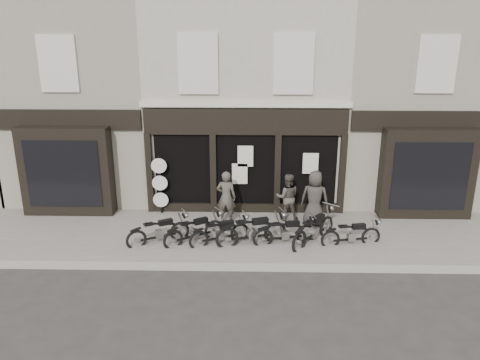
{
  "coord_description": "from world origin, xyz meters",
  "views": [
    {
      "loc": [
        0.18,
        -13.12,
        6.49
      ],
      "look_at": [
        -0.16,
        1.6,
        1.75
      ],
      "focal_mm": 35.0,
      "sensor_mm": 36.0,
      "label": 1
    }
  ],
  "objects_px": {
    "motorcycle_3": "(252,233)",
    "man_centre": "(287,197)",
    "motorcycle_2": "(220,235)",
    "motorcycle_4": "(285,234)",
    "man_left": "(226,197)",
    "motorcycle_1": "(195,233)",
    "man_right": "(315,198)",
    "motorcycle_5": "(314,232)",
    "motorcycle_6": "(352,236)",
    "motorcycle_0": "(159,233)",
    "advert_sign_post": "(160,187)"
  },
  "relations": [
    {
      "from": "motorcycle_3",
      "to": "man_centre",
      "type": "bearing_deg",
      "value": 39.86
    },
    {
      "from": "motorcycle_4",
      "to": "man_right",
      "type": "distance_m",
      "value": 1.92
    },
    {
      "from": "man_left",
      "to": "motorcycle_5",
      "type": "bearing_deg",
      "value": 161.29
    },
    {
      "from": "motorcycle_3",
      "to": "man_centre",
      "type": "relative_size",
      "value": 1.34
    },
    {
      "from": "motorcycle_1",
      "to": "motorcycle_4",
      "type": "distance_m",
      "value": 2.85
    },
    {
      "from": "motorcycle_0",
      "to": "motorcycle_3",
      "type": "distance_m",
      "value": 2.93
    },
    {
      "from": "motorcycle_1",
      "to": "motorcycle_5",
      "type": "xyz_separation_m",
      "value": [
        3.76,
        0.09,
        0.03
      ]
    },
    {
      "from": "motorcycle_1",
      "to": "advert_sign_post",
      "type": "bearing_deg",
      "value": 88.84
    },
    {
      "from": "motorcycle_1",
      "to": "motorcycle_3",
      "type": "xyz_separation_m",
      "value": [
        1.82,
        -0.1,
        0.04
      ]
    },
    {
      "from": "man_right",
      "to": "advert_sign_post",
      "type": "bearing_deg",
      "value": 2.9
    },
    {
      "from": "motorcycle_1",
      "to": "motorcycle_3",
      "type": "distance_m",
      "value": 1.82
    },
    {
      "from": "motorcycle_0",
      "to": "motorcycle_1",
      "type": "height_order",
      "value": "motorcycle_1"
    },
    {
      "from": "motorcycle_6",
      "to": "advert_sign_post",
      "type": "relative_size",
      "value": 0.85
    },
    {
      "from": "motorcycle_2",
      "to": "motorcycle_3",
      "type": "xyz_separation_m",
      "value": [
        1.0,
        -0.01,
        0.05
      ]
    },
    {
      "from": "motorcycle_5",
      "to": "motorcycle_6",
      "type": "xyz_separation_m",
      "value": [
        1.15,
        -0.19,
        -0.06
      ]
    },
    {
      "from": "motorcycle_4",
      "to": "motorcycle_6",
      "type": "distance_m",
      "value": 2.06
    },
    {
      "from": "motorcycle_2",
      "to": "advert_sign_post",
      "type": "xyz_separation_m",
      "value": [
        -2.31,
        2.42,
        0.72
      ]
    },
    {
      "from": "motorcycle_3",
      "to": "motorcycle_6",
      "type": "xyz_separation_m",
      "value": [
        3.09,
        0.0,
        -0.07
      ]
    },
    {
      "from": "motorcycle_3",
      "to": "motorcycle_5",
      "type": "distance_m",
      "value": 1.94
    },
    {
      "from": "man_centre",
      "to": "man_right",
      "type": "xyz_separation_m",
      "value": [
        0.89,
        -0.42,
        0.12
      ]
    },
    {
      "from": "motorcycle_3",
      "to": "man_right",
      "type": "relative_size",
      "value": 1.17
    },
    {
      "from": "man_centre",
      "to": "man_right",
      "type": "height_order",
      "value": "man_right"
    },
    {
      "from": "man_left",
      "to": "advert_sign_post",
      "type": "bearing_deg",
      "value": -10.06
    },
    {
      "from": "motorcycle_3",
      "to": "advert_sign_post",
      "type": "bearing_deg",
      "value": 125.83
    },
    {
      "from": "motorcycle_1",
      "to": "man_centre",
      "type": "height_order",
      "value": "man_centre"
    },
    {
      "from": "motorcycle_4",
      "to": "motorcycle_6",
      "type": "height_order",
      "value": "motorcycle_4"
    },
    {
      "from": "motorcycle_5",
      "to": "man_left",
      "type": "distance_m",
      "value": 3.23
    },
    {
      "from": "motorcycle_1",
      "to": "motorcycle_3",
      "type": "bearing_deg",
      "value": -36.87
    },
    {
      "from": "motorcycle_2",
      "to": "motorcycle_5",
      "type": "distance_m",
      "value": 2.94
    },
    {
      "from": "motorcycle_4",
      "to": "man_left",
      "type": "distance_m",
      "value": 2.57
    },
    {
      "from": "motorcycle_6",
      "to": "man_right",
      "type": "distance_m",
      "value": 1.93
    },
    {
      "from": "motorcycle_2",
      "to": "motorcycle_6",
      "type": "bearing_deg",
      "value": -25.86
    },
    {
      "from": "motorcycle_3",
      "to": "motorcycle_4",
      "type": "height_order",
      "value": "motorcycle_3"
    },
    {
      "from": "man_right",
      "to": "motorcycle_0",
      "type": "bearing_deg",
      "value": 28.98
    },
    {
      "from": "motorcycle_3",
      "to": "motorcycle_6",
      "type": "height_order",
      "value": "motorcycle_3"
    },
    {
      "from": "motorcycle_2",
      "to": "motorcycle_6",
      "type": "xyz_separation_m",
      "value": [
        4.09,
        -0.0,
        -0.02
      ]
    },
    {
      "from": "motorcycle_2",
      "to": "motorcycle_1",
      "type": "bearing_deg",
      "value": 147.74
    },
    {
      "from": "motorcycle_4",
      "to": "man_centre",
      "type": "relative_size",
      "value": 1.2
    },
    {
      "from": "motorcycle_4",
      "to": "man_left",
      "type": "bearing_deg",
      "value": 126.87
    },
    {
      "from": "motorcycle_1",
      "to": "motorcycle_2",
      "type": "relative_size",
      "value": 0.98
    },
    {
      "from": "motorcycle_0",
      "to": "advert_sign_post",
      "type": "xyz_separation_m",
      "value": [
        -0.38,
        2.4,
        0.71
      ]
    },
    {
      "from": "motorcycle_1",
      "to": "man_left",
      "type": "bearing_deg",
      "value": 25.09
    },
    {
      "from": "motorcycle_2",
      "to": "motorcycle_3",
      "type": "height_order",
      "value": "motorcycle_3"
    },
    {
      "from": "motorcycle_4",
      "to": "man_left",
      "type": "relative_size",
      "value": 1.09
    },
    {
      "from": "motorcycle_0",
      "to": "motorcycle_5",
      "type": "height_order",
      "value": "motorcycle_5"
    },
    {
      "from": "motorcycle_1",
      "to": "man_right",
      "type": "bearing_deg",
      "value": -14.11
    },
    {
      "from": "motorcycle_1",
      "to": "man_left",
      "type": "relative_size",
      "value": 1.0
    },
    {
      "from": "motorcycle_3",
      "to": "motorcycle_4",
      "type": "distance_m",
      "value": 1.03
    },
    {
      "from": "man_centre",
      "to": "man_left",
      "type": "bearing_deg",
      "value": 7.47
    },
    {
      "from": "motorcycle_5",
      "to": "motorcycle_6",
      "type": "bearing_deg",
      "value": -59.63
    }
  ]
}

